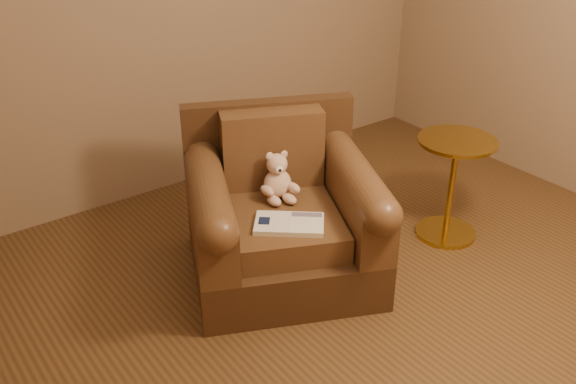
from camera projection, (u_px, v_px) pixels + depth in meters
floor at (391, 331)px, 3.09m from camera, size 4.00×4.00×0.00m
armchair at (281, 217)px, 3.39m from camera, size 1.23×1.21×0.85m
teddy_bear at (278, 181)px, 3.38m from camera, size 0.19×0.22×0.26m
guidebook at (289, 224)px, 3.15m from camera, size 0.39×0.37×0.03m
side_table at (452, 185)px, 3.70m from camera, size 0.44×0.44×0.62m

